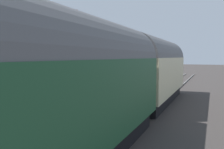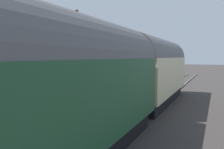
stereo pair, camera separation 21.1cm
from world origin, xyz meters
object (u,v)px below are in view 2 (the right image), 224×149
(bench_mid_platform, at_px, (2,102))
(bench_platform_end, at_px, (124,76))
(station_sign_board, at_px, (141,67))
(planter_by_door, at_px, (125,75))
(tree_mid_background, at_px, (18,30))
(station_building, at_px, (56,66))
(bench_by_lamp, at_px, (137,73))
(planter_bench_right, at_px, (116,79))
(tree_behind_building, at_px, (32,49))
(train, at_px, (132,74))
(planter_edge_near, at_px, (96,74))
(planter_edge_far, at_px, (96,84))
(bench_near_building, at_px, (148,71))
(lamp_post_platform, at_px, (130,53))

(bench_mid_platform, bearing_deg, bench_platform_end, 0.46)
(bench_mid_platform, bearing_deg, station_sign_board, -3.44)
(planter_by_door, bearing_deg, tree_mid_background, 136.26)
(station_sign_board, bearing_deg, station_building, 159.71)
(station_sign_board, relative_size, tree_mid_background, 0.22)
(station_building, relative_size, bench_by_lamp, 5.59)
(bench_platform_end, bearing_deg, planter_bench_right, -176.60)
(station_building, distance_m, tree_behind_building, 13.69)
(train, xyz_separation_m, planter_edge_near, (7.71, 6.25, -0.76))
(train, relative_size, planter_by_door, 23.29)
(bench_platform_end, xyz_separation_m, planter_by_door, (2.24, 0.77, -0.06))
(bench_platform_end, bearing_deg, bench_mid_platform, -179.54)
(station_building, xyz_separation_m, tree_mid_background, (1.92, 5.23, 2.71))
(planter_edge_far, bearing_deg, bench_near_building, 3.08)
(station_building, bearing_deg, planter_edge_near, 4.95)
(station_building, relative_size, bench_near_building, 5.61)
(tree_behind_building, bearing_deg, planter_bench_right, -108.00)
(station_building, relative_size, planter_bench_right, 10.92)
(planter_edge_near, relative_size, planter_edge_far, 1.11)
(train, xyz_separation_m, tree_mid_background, (3.11, 10.92, 2.96))
(planter_edge_near, relative_size, station_sign_board, 0.68)
(train, distance_m, tree_mid_background, 11.73)
(planter_by_door, bearing_deg, planter_edge_near, 139.92)
(lamp_post_platform, bearing_deg, tree_mid_background, 111.15)
(bench_mid_platform, relative_size, planter_edge_near, 1.32)
(bench_by_lamp, distance_m, lamp_post_platform, 6.03)
(bench_mid_platform, height_order, station_sign_board, station_sign_board)
(train, xyz_separation_m, bench_mid_platform, (-4.80, 3.45, -0.84))
(station_building, xyz_separation_m, lamp_post_platform, (5.18, -3.21, 0.91))
(bench_by_lamp, distance_m, bench_platform_end, 4.17)
(train, height_order, planter_edge_far, train)
(station_building, xyz_separation_m, planter_edge_far, (-0.00, -2.99, -1.05))
(train, distance_m, planter_by_door, 10.93)
(planter_edge_near, bearing_deg, tree_mid_background, 134.59)
(bench_by_lamp, xyz_separation_m, planter_edge_near, (-4.23, 2.58, 0.08))
(planter_edge_far, relative_size, tree_mid_background, 0.14)
(station_sign_board, bearing_deg, tree_behind_building, 88.00)
(train, bearing_deg, bench_platform_end, 24.59)
(station_building, relative_size, planter_edge_far, 8.16)
(tree_mid_background, bearing_deg, planter_edge_far, -103.12)
(station_building, distance_m, bench_mid_platform, 6.49)
(bench_near_building, relative_size, planter_edge_far, 1.45)
(train, height_order, bench_by_lamp, train)
(bench_near_building, xyz_separation_m, bench_mid_platform, (-19.89, 0.01, 0.00))
(station_sign_board, bearing_deg, lamp_post_platform, -177.83)
(bench_near_building, height_order, planter_edge_far, planter_edge_far)
(bench_near_building, bearing_deg, bench_by_lamp, 175.93)
(planter_by_door, relative_size, tree_behind_building, 0.14)
(bench_by_lamp, bearing_deg, tree_mid_background, 140.60)
(train, xyz_separation_m, bench_platform_end, (7.77, 3.55, -0.84))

